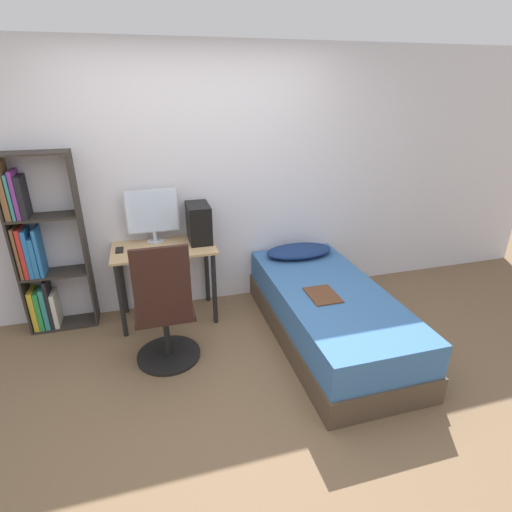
% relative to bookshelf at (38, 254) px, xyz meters
% --- Properties ---
extents(ground_plane, '(14.00, 14.00, 0.00)m').
position_rel_bookshelf_xyz_m(ground_plane, '(1.49, -1.42, -0.75)').
color(ground_plane, brown).
extents(wall_back, '(8.00, 0.05, 2.50)m').
position_rel_bookshelf_xyz_m(wall_back, '(1.49, 0.15, 0.50)').
color(wall_back, silver).
rests_on(wall_back, ground_plane).
extents(desk, '(0.94, 0.53, 0.75)m').
position_rel_bookshelf_xyz_m(desk, '(1.08, -0.14, -0.14)').
color(desk, tan).
rests_on(desk, ground_plane).
extents(bookshelf, '(0.58, 0.25, 1.63)m').
position_rel_bookshelf_xyz_m(bookshelf, '(0.00, 0.00, 0.00)').
color(bookshelf, '#2D2823').
rests_on(bookshelf, ground_plane).
extents(office_chair, '(0.53, 0.53, 1.09)m').
position_rel_bookshelf_xyz_m(office_chair, '(1.02, -0.85, -0.33)').
color(office_chair, black).
rests_on(office_chair, ground_plane).
extents(bed, '(0.91, 2.01, 0.50)m').
position_rel_bookshelf_xyz_m(bed, '(2.43, -0.88, -0.51)').
color(bed, '#4C3D2D').
rests_on(bed, ground_plane).
extents(pillow, '(0.69, 0.36, 0.11)m').
position_rel_bookshelf_xyz_m(pillow, '(2.43, -0.13, -0.20)').
color(pillow, navy).
rests_on(pillow, bed).
extents(magazine, '(0.24, 0.32, 0.01)m').
position_rel_bookshelf_xyz_m(magazine, '(2.31, -0.98, -0.25)').
color(magazine, '#56331E').
rests_on(magazine, bed).
extents(monitor, '(0.49, 0.16, 0.51)m').
position_rel_bookshelf_xyz_m(monitor, '(1.01, 0.03, 0.28)').
color(monitor, '#B7B7BC').
rests_on(monitor, desk).
extents(keyboard, '(0.37, 0.14, 0.02)m').
position_rel_bookshelf_xyz_m(keyboard, '(1.01, -0.25, 0.01)').
color(keyboard, black).
rests_on(keyboard, desk).
extents(pc_tower, '(0.20, 0.34, 0.36)m').
position_rel_bookshelf_xyz_m(pc_tower, '(1.43, -0.07, 0.18)').
color(pc_tower, black).
rests_on(pc_tower, desk).
extents(mouse, '(0.06, 0.09, 0.02)m').
position_rel_bookshelf_xyz_m(mouse, '(1.25, -0.25, 0.01)').
color(mouse, black).
rests_on(mouse, desk).
extents(phone, '(0.07, 0.14, 0.01)m').
position_rel_bookshelf_xyz_m(phone, '(0.69, -0.12, 0.00)').
color(phone, black).
rests_on(phone, desk).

